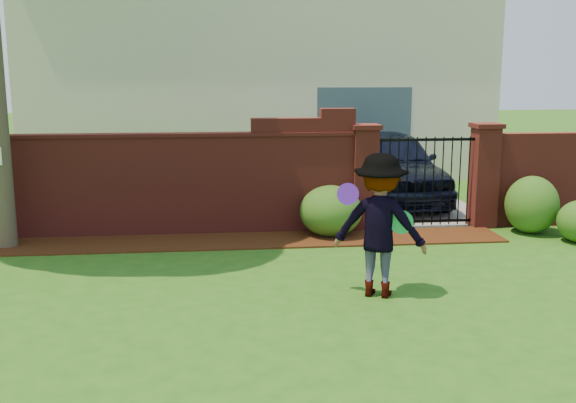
{
  "coord_description": "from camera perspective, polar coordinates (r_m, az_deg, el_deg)",
  "views": [
    {
      "loc": [
        -0.18,
        -7.37,
        2.78
      ],
      "look_at": [
        0.76,
        1.4,
        1.05
      ],
      "focal_mm": 41.3,
      "sensor_mm": 36.0,
      "label": 1
    }
  ],
  "objects": [
    {
      "name": "ground",
      "position": [
        7.88,
        -4.49,
        -9.64
      ],
      "size": [
        80.0,
        80.0,
        0.01
      ],
      "primitive_type": "cube",
      "color": "#275715",
      "rests_on": "ground"
    },
    {
      "name": "mulch_bed",
      "position": [
        11.08,
        -9.93,
        -3.51
      ],
      "size": [
        11.1,
        1.08,
        0.03
      ],
      "primitive_type": "cube",
      "color": "#351709",
      "rests_on": "ground"
    },
    {
      "name": "brick_wall",
      "position": [
        11.66,
        -15.07,
        1.58
      ],
      "size": [
        8.7,
        0.31,
        2.16
      ],
      "color": "maroon",
      "rests_on": "ground"
    },
    {
      "name": "pillar_left",
      "position": [
        11.8,
        6.59,
        2.14
      ],
      "size": [
        0.5,
        0.5,
        1.88
      ],
      "color": "maroon",
      "rests_on": "ground"
    },
    {
      "name": "pillar_right",
      "position": [
        12.46,
        16.52,
        2.23
      ],
      "size": [
        0.5,
        0.5,
        1.88
      ],
      "color": "maroon",
      "rests_on": "ground"
    },
    {
      "name": "iron_gate",
      "position": [
        12.1,
        11.68,
        1.72
      ],
      "size": [
        1.78,
        0.03,
        1.6
      ],
      "color": "black",
      "rests_on": "ground"
    },
    {
      "name": "driveway",
      "position": [
        16.04,
        7.24,
        1.06
      ],
      "size": [
        3.2,
        8.0,
        0.01
      ],
      "primitive_type": "cube",
      "color": "gray",
      "rests_on": "ground"
    },
    {
      "name": "house",
      "position": [
        19.4,
        -2.67,
        12.23
      ],
      "size": [
        12.4,
        6.4,
        6.3
      ],
      "color": "beige",
      "rests_on": "ground"
    },
    {
      "name": "car",
      "position": [
        14.4,
        8.87,
        2.99
      ],
      "size": [
        1.95,
        4.61,
        1.56
      ],
      "primitive_type": "imported",
      "rotation": [
        0.0,
        0.0,
        0.02
      ],
      "color": "black",
      "rests_on": "ground"
    },
    {
      "name": "shrub_left",
      "position": [
        11.35,
        3.71,
        -0.82
      ],
      "size": [
        1.07,
        1.07,
        0.88
      ],
      "primitive_type": "ellipsoid",
      "color": "#1F5218",
      "rests_on": "ground"
    },
    {
      "name": "shrub_middle",
      "position": [
        12.29,
        20.25,
        -0.26
      ],
      "size": [
        0.92,
        0.92,
        1.01
      ],
      "primitive_type": "ellipsoid",
      "color": "#1F5218",
      "rests_on": "ground"
    },
    {
      "name": "man",
      "position": [
        8.29,
        7.83,
        -2.1
      ],
      "size": [
        1.34,
        1.07,
        1.8
      ],
      "primitive_type": "imported",
      "rotation": [
        0.0,
        0.0,
        2.74
      ],
      "color": "gray",
      "rests_on": "ground"
    },
    {
      "name": "frisbee_purple",
      "position": [
        8.09,
        5.18,
        0.65
      ],
      "size": [
        0.27,
        0.1,
        0.27
      ],
      "primitive_type": "cylinder",
      "rotation": [
        1.36,
        0.0,
        -0.07
      ],
      "color": "#571CB2",
      "rests_on": "man"
    },
    {
      "name": "frisbee_green",
      "position": [
        8.19,
        9.74,
        -1.76
      ],
      "size": [
        0.3,
        0.17,
        0.29
      ],
      "primitive_type": "cylinder",
      "rotation": [
        1.43,
        0.0,
        -0.38
      ],
      "color": "green",
      "rests_on": "man"
    }
  ]
}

